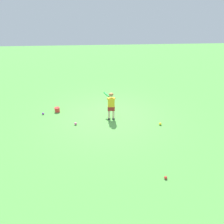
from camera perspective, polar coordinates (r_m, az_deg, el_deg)
The scene contains 7 objects.
ground_plane at distance 8.03m, azimuth -1.35°, elevation -1.14°, with size 40.00×40.00×0.00m, color #519942.
child_batter at distance 7.54m, azimuth -0.30°, elevation 2.46°, with size 0.41×0.72×1.08m.
play_ball_center_lawn at distance 7.58m, azimuth 13.43°, elevation -3.27°, with size 0.10×0.10×0.10m, color yellow.
play_ball_far_left at distance 5.39m, azimuth 14.89°, elevation -17.43°, with size 0.08×0.08×0.08m, color red.
play_ball_far_right at distance 8.59m, azimuth -18.88°, elevation -0.42°, with size 0.08×0.08×0.08m, color purple.
play_ball_by_bucket at distance 7.50m, azimuth -10.23°, elevation -3.23°, with size 0.10×0.10×0.10m, color pink.
toy_bucket at distance 8.64m, azimuth -15.19°, elevation 0.68°, with size 0.22×0.22×0.19m.
Camera 1 is at (0.53, 7.12, 3.67)m, focal length 32.46 mm.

